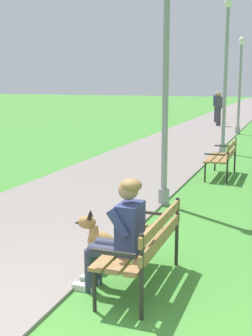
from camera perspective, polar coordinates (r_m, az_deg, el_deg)
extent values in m
plane|color=#478E38|center=(4.50, -7.79, -18.91)|extent=(120.00, 120.00, 0.00)
cube|color=gray|center=(27.77, 12.23, 6.10)|extent=(3.22, 60.00, 0.04)
cube|color=olive|center=(5.11, -0.55, -9.48)|extent=(0.14, 1.50, 0.04)
cube|color=olive|center=(5.05, 1.33, -9.71)|extent=(0.14, 1.50, 0.04)
cube|color=olive|center=(5.00, 3.26, -9.94)|extent=(0.14, 1.50, 0.04)
cube|color=olive|center=(4.93, 4.46, -8.55)|extent=(0.04, 1.50, 0.11)
cube|color=olive|center=(4.87, 4.50, -6.55)|extent=(0.04, 1.50, 0.11)
cylinder|color=#2D2B28|center=(5.80, 1.62, -9.30)|extent=(0.04, 0.04, 0.45)
cylinder|color=#2D2B28|center=(5.61, 6.34, -7.90)|extent=(0.04, 0.04, 0.85)
cube|color=#2D2B28|center=(5.62, 3.59, -5.64)|extent=(0.45, 0.04, 0.03)
cylinder|color=#2D2B28|center=(4.61, -3.94, -14.85)|extent=(0.04, 0.04, 0.45)
cylinder|color=#2D2B28|center=(4.37, 1.95, -13.45)|extent=(0.04, 0.04, 0.85)
cube|color=#2D2B28|center=(4.38, -1.58, -10.49)|extent=(0.45, 0.04, 0.03)
cube|color=olive|center=(10.90, 10.61, 1.33)|extent=(0.14, 1.50, 0.04)
cube|color=olive|center=(10.88, 11.52, 1.27)|extent=(0.14, 1.50, 0.04)
cube|color=olive|center=(10.85, 12.43, 1.22)|extent=(0.14, 1.50, 0.04)
cube|color=olive|center=(10.82, 13.01, 1.91)|extent=(0.04, 1.50, 0.11)
cube|color=olive|center=(10.79, 13.05, 2.86)|extent=(0.04, 1.50, 0.11)
cylinder|color=#2D2B28|center=(11.62, 11.01, 0.77)|extent=(0.04, 0.04, 0.45)
cylinder|color=#2D2B28|center=(11.52, 13.40, 1.60)|extent=(0.04, 0.04, 0.85)
cube|color=#2D2B28|center=(11.53, 12.06, 2.69)|extent=(0.45, 0.04, 0.03)
cylinder|color=#2D2B28|center=(10.28, 9.80, -0.50)|extent=(0.04, 0.04, 0.45)
cylinder|color=#2D2B28|center=(10.17, 12.50, 0.43)|extent=(0.04, 0.04, 0.85)
cube|color=#2D2B28|center=(10.18, 10.98, 1.67)|extent=(0.45, 0.04, 0.03)
cylinder|color=#33384C|center=(5.01, -1.41, -9.65)|extent=(0.42, 0.14, 0.14)
cylinder|color=#33384C|center=(5.17, -3.61, -11.80)|extent=(0.11, 0.11, 0.47)
cube|color=silver|center=(5.28, -4.40, -13.67)|extent=(0.24, 0.09, 0.07)
cylinder|color=#33384C|center=(4.84, -2.28, -10.43)|extent=(0.42, 0.14, 0.14)
cylinder|color=#33384C|center=(5.00, -4.54, -12.61)|extent=(0.11, 0.11, 0.47)
cube|color=silver|center=(5.12, -5.35, -14.53)|extent=(0.24, 0.09, 0.07)
cube|color=navy|center=(4.76, 0.51, -7.42)|extent=(0.22, 0.36, 0.52)
cylinder|color=navy|center=(4.93, 0.63, -5.56)|extent=(0.25, 0.09, 0.30)
cylinder|color=navy|center=(4.57, -1.04, -6.89)|extent=(0.25, 0.09, 0.30)
sphere|color=#A37556|center=(4.66, 0.29, -2.72)|extent=(0.21, 0.21, 0.21)
ellipsoid|color=olive|center=(4.64, 0.64, -2.15)|extent=(0.22, 0.23, 0.14)
ellipsoid|color=#B27F47|center=(5.61, -1.34, -10.73)|extent=(0.42, 0.37, 0.32)
ellipsoid|color=#B27F47|center=(5.58, -2.90, -9.48)|extent=(0.54, 0.35, 0.48)
ellipsoid|color=black|center=(5.56, -2.38, -9.13)|extent=(0.39, 0.28, 0.27)
cylinder|color=#B27F47|center=(5.69, -4.13, -10.12)|extent=(0.06, 0.06, 0.38)
cylinder|color=#B27F47|center=(5.58, -4.31, -10.56)|extent=(0.06, 0.06, 0.38)
cylinder|color=#B27F47|center=(5.55, -4.05, -8.04)|extent=(0.15, 0.19, 0.19)
ellipsoid|color=#B27F47|center=(5.52, -4.90, -6.73)|extent=(0.25, 0.19, 0.16)
cone|color=black|center=(5.54, -5.92, -6.80)|extent=(0.12, 0.11, 0.09)
cone|color=black|center=(5.53, -4.43, -5.62)|extent=(0.06, 0.06, 0.09)
cone|color=black|center=(5.44, -4.57, -5.88)|extent=(0.06, 0.06, 0.09)
cylinder|color=#B27F47|center=(5.65, 0.73, -12.06)|extent=(0.28, 0.12, 0.04)
cylinder|color=gray|center=(8.34, 4.71, -3.57)|extent=(0.20, 0.20, 0.30)
cylinder|color=gray|center=(8.08, 4.91, 8.76)|extent=(0.11, 0.11, 3.86)
cylinder|color=gray|center=(14.48, 11.91, 2.42)|extent=(0.20, 0.20, 0.30)
cylinder|color=gray|center=(14.33, 12.23, 10.40)|extent=(0.11, 0.11, 4.33)
ellipsoid|color=silver|center=(14.50, 12.61, 19.46)|extent=(0.24, 0.24, 0.32)
cylinder|color=gray|center=(19.72, 13.71, 4.54)|extent=(0.20, 0.20, 0.30)
cylinder|color=gray|center=(19.61, 13.93, 9.41)|extent=(0.11, 0.11, 3.65)
ellipsoid|color=silver|center=(19.67, 14.20, 15.08)|extent=(0.24, 0.24, 0.32)
cylinder|color=#383842|center=(22.74, 11.42, 6.18)|extent=(0.22, 0.22, 0.88)
cube|color=#3F3F42|center=(22.69, 11.49, 7.99)|extent=(0.32, 0.20, 0.56)
sphere|color=#A37556|center=(22.68, 11.52, 8.97)|extent=(0.20, 0.20, 0.20)
cylinder|color=#383842|center=(24.66, 11.15, 6.54)|extent=(0.22, 0.22, 0.88)
cube|color=navy|center=(24.62, 11.21, 8.21)|extent=(0.32, 0.20, 0.56)
sphere|color=tan|center=(24.61, 11.24, 9.12)|extent=(0.20, 0.20, 0.20)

